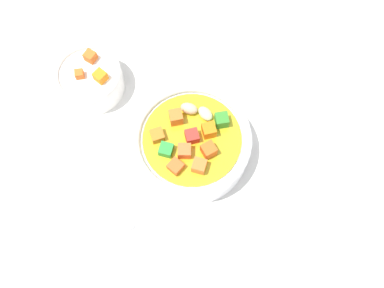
{
  "coord_description": "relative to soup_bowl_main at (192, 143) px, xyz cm",
  "views": [
    {
      "loc": [
        1.99,
        20.04,
        56.25
      ],
      "look_at": [
        0.0,
        0.0,
        2.55
      ],
      "focal_mm": 39.8,
      "sensor_mm": 36.0,
      "label": 1
    }
  ],
  "objects": [
    {
      "name": "spoon",
      "position": [
        9.31,
        9.32,
        -2.36
      ],
      "size": [
        9.94,
        18.54,
        0.87
      ],
      "rotation": [
        0.0,
        0.0,
        2.02
      ],
      "color": "silver",
      "rests_on": "ground_plane"
    },
    {
      "name": "soup_bowl_main",
      "position": [
        0.0,
        0.0,
        0.0
      ],
      "size": [
        15.77,
        15.77,
        6.51
      ],
      "color": "white",
      "rests_on": "ground_plane"
    },
    {
      "name": "side_bowl_small",
      "position": [
        13.6,
        -11.4,
        -0.4
      ],
      "size": [
        9.51,
        9.51,
        5.52
      ],
      "color": "white",
      "rests_on": "ground_plane"
    },
    {
      "name": "ground_plane",
      "position": [
        -0.0,
        0.0,
        -3.8
      ],
      "size": [
        140.0,
        140.0,
        2.0
      ],
      "primitive_type": "cube",
      "color": "silver"
    }
  ]
}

